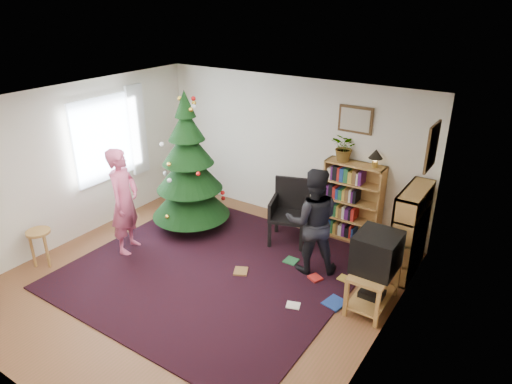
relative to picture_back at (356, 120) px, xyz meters
The scene contains 23 objects.
floor 3.35m from the picture_back, 114.92° to the right, with size 5.00×5.00×0.00m, color brown.
ceiling 2.78m from the picture_back, 114.92° to the right, with size 5.00×5.00×0.00m, color white.
wall_back 1.35m from the picture_back, behind, with size 5.00×0.02×2.50m, color silver.
wall_front 5.15m from the picture_back, 103.02° to the right, with size 5.00×0.02×2.50m, color silver.
wall_left 4.47m from the picture_back, 145.86° to the right, with size 0.02×5.00×2.50m, color silver.
wall_right 2.90m from the picture_back, 61.39° to the right, with size 0.02×5.00×2.50m, color silver.
rug 3.13m from the picture_back, 117.87° to the right, with size 3.80×3.60×0.02m, color black.
window_pane 4.10m from the picture_back, 152.62° to the right, with size 0.04×1.20×1.40m, color silver.
curtain 3.79m from the picture_back, 161.83° to the right, with size 0.06×0.35×1.60m, color silver.
picture_back is the anchor object (origin of this frame).
picture_right 1.51m from the picture_back, 28.69° to the right, with size 0.03×0.50×0.60m.
christmas_tree 2.81m from the picture_back, 149.87° to the right, with size 1.31×1.31×2.38m.
bookshelf_back 1.30m from the picture_back, 48.03° to the right, with size 0.95×0.30×1.30m.
bookshelf_right 1.86m from the picture_back, 27.84° to the right, with size 0.30×0.95×1.30m.
tv_stand 2.57m from the picture_back, 57.39° to the right, with size 0.46×0.83×0.55m.
crt_tv 2.30m from the picture_back, 57.46° to the right, with size 0.52×0.56×0.49m.
armchair 1.70m from the picture_back, 131.15° to the right, with size 0.72×0.73×1.03m.
stool 5.04m from the picture_back, 134.19° to the right, with size 0.34×0.34×0.57m.
person_standing 3.74m from the picture_back, 137.07° to the right, with size 0.61×0.40×1.68m, color #CD5278.
person_by_chair 1.79m from the picture_back, 89.01° to the right, with size 0.77×0.60×1.58m, color black.
potted_plant 0.45m from the picture_back, 120.20° to the right, with size 0.40×0.35×0.45m, color gray.
table_lamp 0.63m from the picture_back, 17.76° to the right, with size 0.22×0.22×0.29m.
floor_clutter 2.59m from the picture_back, 86.59° to the right, with size 1.64×1.13×0.08m.
Camera 1 is at (3.65, -4.08, 3.75)m, focal length 32.00 mm.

